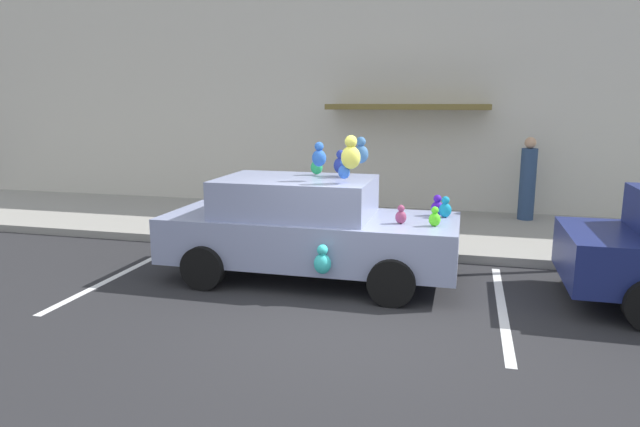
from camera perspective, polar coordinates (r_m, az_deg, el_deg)
ground_plane at (r=7.10m, az=2.70°, el=-10.87°), size 60.00×60.00×0.00m
sidewalk at (r=11.81m, az=7.70°, el=-1.56°), size 24.00×4.00×0.15m
storefront_building at (r=13.66m, az=9.17°, el=13.30°), size 24.00×1.25×6.40m
parking_stripe_front at (r=7.93m, az=17.85°, el=-8.99°), size 0.12×3.60×0.01m
parking_stripe_rear at (r=9.45m, az=-19.53°, el=-5.82°), size 0.12×3.60×0.01m
plush_covered_car at (r=8.55m, az=-1.29°, el=-1.39°), size 4.38×2.03×2.22m
teddy_bear_on_sidewalk at (r=10.95m, az=-2.73°, el=-0.44°), size 0.35×0.29×0.66m
pedestrian_near_shopfront at (r=12.96m, az=20.20°, el=3.08°), size 0.34×0.34×1.78m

